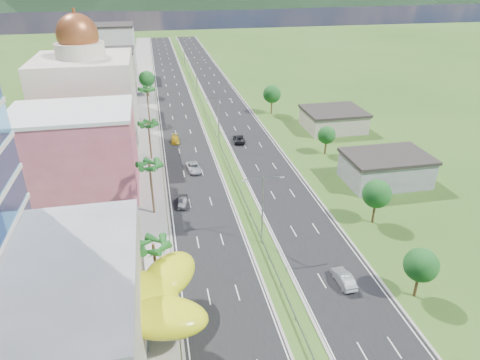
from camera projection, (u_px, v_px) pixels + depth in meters
ground at (280, 287)px, 55.24m from camera, size 500.00×500.00×0.00m
road_left at (175, 99)px, 132.65m from camera, size 11.00×260.00×0.04m
road_right at (223, 97)px, 135.35m from camera, size 11.00×260.00×0.04m
sidewalk_left at (144, 101)px, 130.92m from camera, size 7.00×260.00×0.12m
median_guardrail at (206, 113)px, 117.96m from camera, size 0.10×216.06×0.76m
streetlight_median_b at (263, 204)px, 60.96m from camera, size 6.04×0.25×11.00m
streetlight_median_c at (218, 117)px, 95.97m from camera, size 6.04×0.25×11.00m
streetlight_median_d at (196, 73)px, 135.35m from camera, size 6.04×0.25×11.00m
streetlight_median_e at (184, 49)px, 174.74m from camera, size 6.04×0.25×11.00m
lime_canopy at (114, 300)px, 45.89m from camera, size 18.00×15.00×7.40m
pink_shophouse at (77, 155)px, 74.84m from camera, size 20.00×15.00×15.00m
domed_building at (88, 98)px, 93.24m from camera, size 20.00×20.00×28.70m
midrise_grey at (104, 85)px, 116.80m from camera, size 16.00×15.00×16.00m
midrise_beige at (110, 73)px, 136.73m from camera, size 16.00×15.00×13.00m
midrise_white at (113, 52)px, 155.74m from camera, size 16.00×15.00×18.00m
shed_near at (385, 170)px, 81.03m from camera, size 15.00×10.00×5.00m
shed_far at (333, 120)px, 107.78m from camera, size 14.00×12.00×4.40m
palm_tree_b at (153, 247)px, 51.03m from camera, size 3.60×3.60×8.10m
palm_tree_c at (150, 167)px, 67.89m from camera, size 3.60×3.60×9.60m
palm_tree_d at (148, 125)px, 88.45m from camera, size 3.60×3.60×8.60m
palm_tree_e at (147, 91)px, 109.98m from camera, size 3.60×3.60×9.40m
leafy_tree_lfar at (147, 79)px, 133.09m from camera, size 4.90×4.90×8.05m
leafy_tree_ra at (421, 265)px, 51.59m from camera, size 4.20×4.20×6.90m
leafy_tree_rb at (377, 194)px, 66.83m from camera, size 4.55×4.55×7.47m
leafy_tree_rc at (327, 135)px, 92.24m from camera, size 3.85×3.85×6.33m
leafy_tree_rd at (272, 94)px, 117.23m from camera, size 4.90×4.90×8.05m
mountain_ridge at (215, 4)px, 459.88m from camera, size 860.00×140.00×90.00m
car_dark_left at (183, 201)px, 73.68m from camera, size 2.14×4.45×1.41m
car_silver_mid_left at (194, 167)px, 86.05m from camera, size 3.11×5.62×1.49m
car_yellow_far_left at (175, 139)px, 100.26m from camera, size 1.92×4.56×1.32m
car_silver_right at (344, 278)px, 55.44m from camera, size 1.86×4.90×1.60m
car_dark_far_right at (239, 139)px, 100.20m from camera, size 3.00×5.58×1.49m
motorcycle at (182, 274)px, 56.54m from camera, size 0.82×2.04×1.27m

